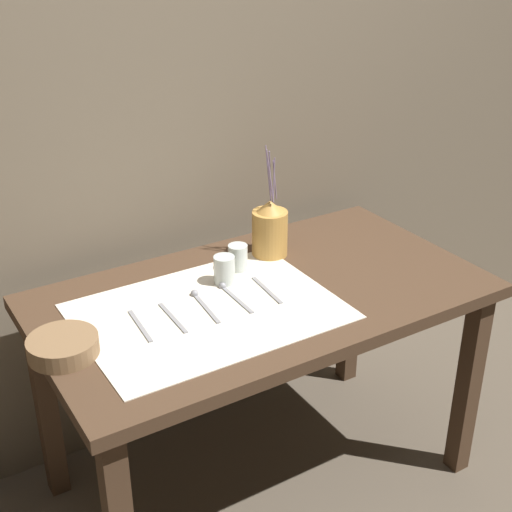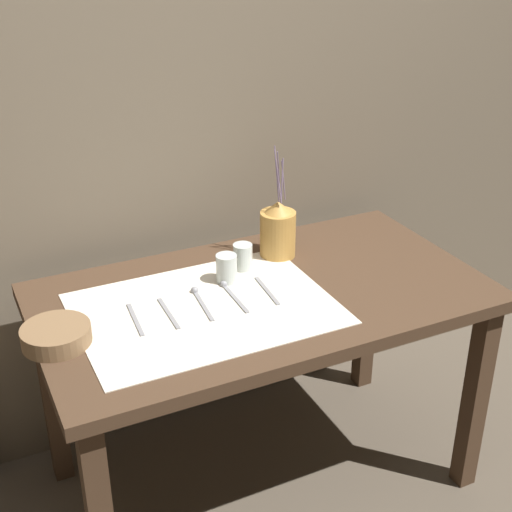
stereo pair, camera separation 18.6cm
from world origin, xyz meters
name	(u,v)px [view 2 (the right image)]	position (x,y,z in m)	size (l,w,h in m)	color
ground_plane	(262,476)	(0.00, 0.00, 0.00)	(12.00, 12.00, 0.00)	brown
stone_wall_back	(197,95)	(0.00, 0.48, 1.20)	(7.00, 0.06, 2.40)	#6B5E4C
wooden_table	(262,318)	(0.00, 0.00, 0.63)	(1.33, 0.74, 0.72)	#422D1E
linen_cloth	(205,309)	(-0.19, -0.02, 0.72)	(0.71, 0.52, 0.00)	beige
pitcher_with_flowers	(278,231)	(0.15, 0.19, 0.81)	(0.12, 0.12, 0.37)	#B7843D
wooden_bowl	(56,335)	(-0.61, -0.02, 0.75)	(0.18, 0.18, 0.05)	brown
glass_tumbler_near	(226,268)	(-0.07, 0.10, 0.77)	(0.06, 0.06, 0.09)	#B7C1BC
glass_tumbler_far	(243,257)	(0.01, 0.15, 0.77)	(0.06, 0.06, 0.08)	#B7C1BC
knife_center	(135,319)	(-0.39, 0.00, 0.73)	(0.03, 0.18, 0.00)	gray
fork_inner	(169,313)	(-0.30, -0.01, 0.73)	(0.02, 0.18, 0.00)	gray
spoon_outer	(198,296)	(-0.19, 0.04, 0.73)	(0.03, 0.19, 0.02)	gray
spoon_inner	(228,290)	(-0.09, 0.04, 0.73)	(0.02, 0.19, 0.02)	gray
fork_outer	(267,290)	(0.01, -0.01, 0.73)	(0.03, 0.18, 0.00)	gray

